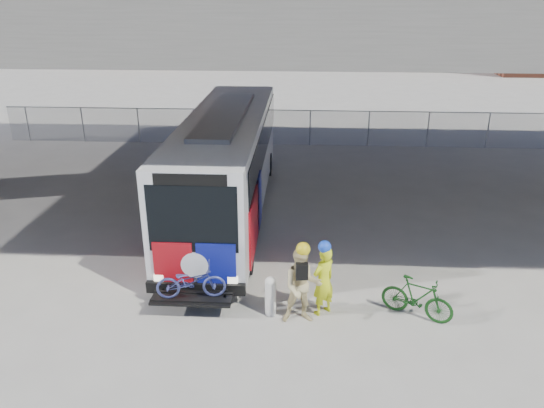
# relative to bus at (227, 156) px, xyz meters

# --- Properties ---
(ground) EXTENTS (160.00, 160.00, 0.00)m
(ground) POSITION_rel_bus_xyz_m (2.00, -2.82, -2.11)
(ground) COLOR #9E9991
(ground) RESTS_ON ground
(bus) EXTENTS (2.67, 12.97, 3.69)m
(bus) POSITION_rel_bus_xyz_m (0.00, 0.00, 0.00)
(bus) COLOR silver
(bus) RESTS_ON ground
(overpass) EXTENTS (40.00, 16.00, 7.95)m
(overpass) POSITION_rel_bus_xyz_m (2.00, 1.18, 4.44)
(overpass) COLOR #605E59
(overpass) RESTS_ON ground
(chainlink_fence) EXTENTS (30.00, 0.06, 30.00)m
(chainlink_fence) POSITION_rel_bus_xyz_m (2.00, 9.18, -0.68)
(chainlink_fence) COLOR gray
(chainlink_fence) RESTS_ON ground
(brick_buildings) EXTENTS (54.00, 22.00, 12.00)m
(brick_buildings) POSITION_rel_bus_xyz_m (3.23, 45.40, 3.31)
(brick_buildings) COLOR brown
(brick_buildings) RESTS_ON ground
(bollard) EXTENTS (0.27, 0.27, 1.05)m
(bollard) POSITION_rel_bus_xyz_m (1.94, -6.47, -1.55)
(bollard) COLOR silver
(bollard) RESTS_ON ground
(cyclist_hivis) EXTENTS (0.78, 0.76, 1.99)m
(cyclist_hivis) POSITION_rel_bus_xyz_m (3.23, -6.33, -1.15)
(cyclist_hivis) COLOR #EBFA1A
(cyclist_hivis) RESTS_ON ground
(cyclist_tan) EXTENTS (1.02, 0.83, 2.13)m
(cyclist_tan) POSITION_rel_bus_xyz_m (2.71, -6.72, -1.11)
(cyclist_tan) COLOR beige
(cyclist_tan) RESTS_ON ground
(bike_parked) EXTENTS (1.82, 1.26, 1.07)m
(bike_parked) POSITION_rel_bus_xyz_m (5.53, -6.37, -1.57)
(bike_parked) COLOR #154315
(bike_parked) RESTS_ON ground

